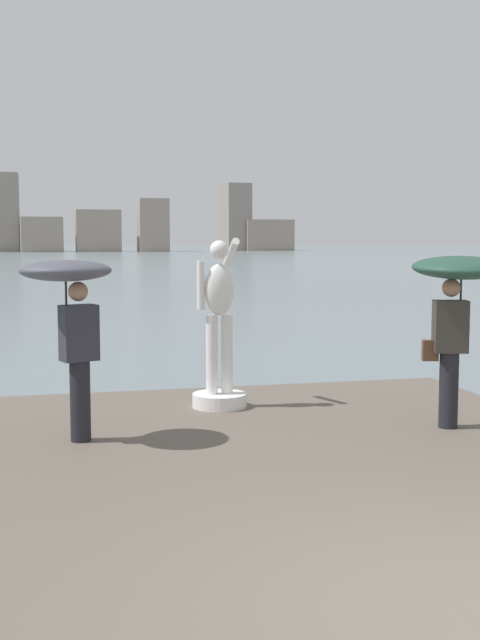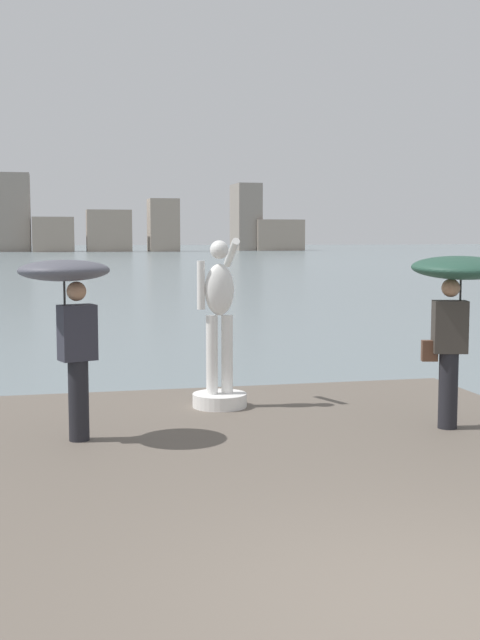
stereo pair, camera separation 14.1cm
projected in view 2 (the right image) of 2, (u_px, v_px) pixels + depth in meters
The scene contains 6 objects.
ground_plane at pixel (96, 286), 43.71m from camera, with size 400.00×400.00×0.00m, color slate.
pier at pixel (336, 519), 7.08m from camera, with size 6.96×10.49×0.40m, color #60564C.
statue_white_figure at pixel (219, 342), 10.68m from camera, with size 0.71×0.91×2.19m.
onlooker_left at pixel (69, 299), 8.81m from camera, with size 1.23×1.23×1.97m.
onlooker_right at pixel (458, 289), 9.42m from camera, with size 1.37×1.38×2.01m.
distant_skyline at pixel (41, 222), 140.89m from camera, with size 81.12×13.64×13.11m.
Camera 2 is at (-2.34, -4.27, 2.61)m, focal length 46.42 mm.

